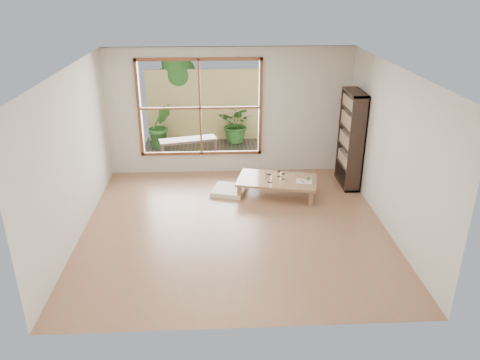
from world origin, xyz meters
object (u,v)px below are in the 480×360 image
at_px(low_table, 277,181).
at_px(bookshelf, 351,139).
at_px(garden_bench, 188,141).
at_px(food_tray, 305,181).

xyz_separation_m(low_table, bookshelf, (1.47, 0.43, 0.66)).
distance_m(low_table, bookshelf, 1.67).
bearing_deg(bookshelf, garden_bench, 152.07).
bearing_deg(low_table, bookshelf, 29.64).
relative_size(low_table, bookshelf, 0.86).
xyz_separation_m(bookshelf, food_tray, (-0.98, -0.58, -0.60)).
relative_size(food_tray, garden_bench, 0.24).
relative_size(low_table, food_tray, 4.96).
height_order(low_table, garden_bench, garden_bench).
xyz_separation_m(food_tray, garden_bench, (-2.29, 2.32, 0.03)).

